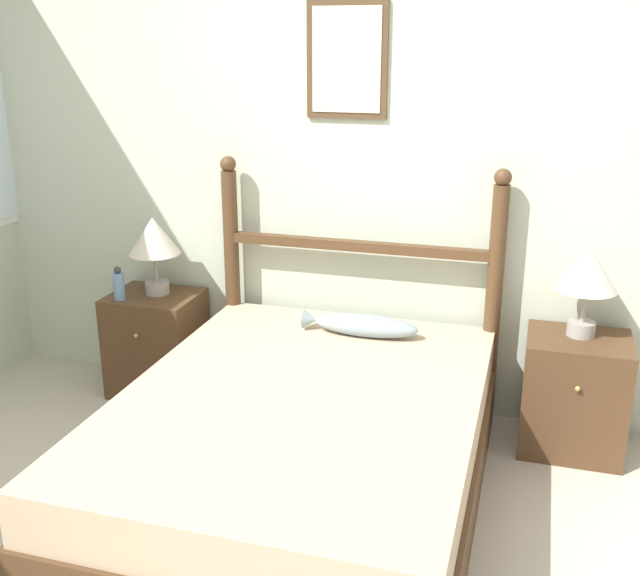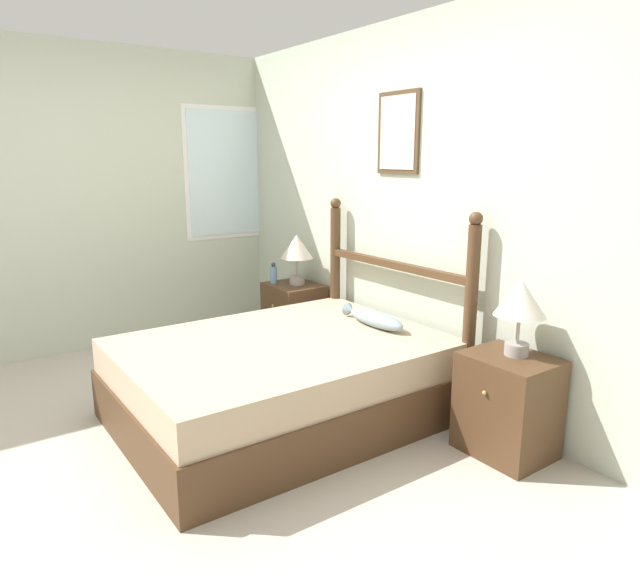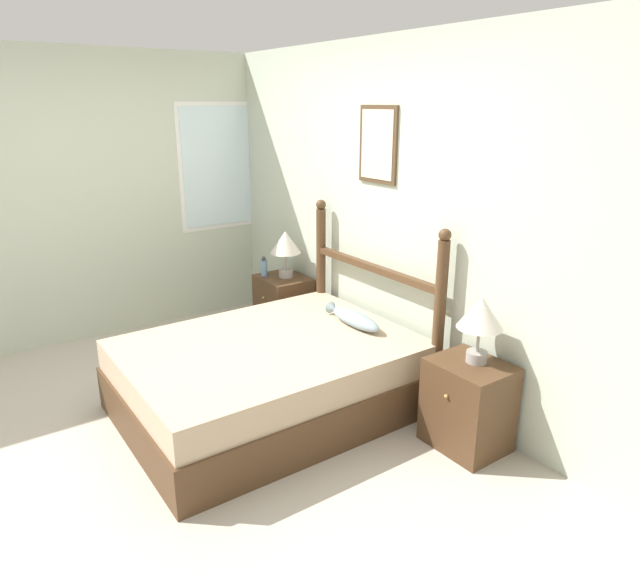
{
  "view_description": "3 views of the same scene",
  "coord_description": "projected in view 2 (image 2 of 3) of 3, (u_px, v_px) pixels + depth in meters",
  "views": [
    {
      "loc": [
        0.88,
        -1.97,
        1.89
      ],
      "look_at": [
        -0.04,
        1.11,
        0.83
      ],
      "focal_mm": 42.0,
      "sensor_mm": 36.0,
      "label": 1
    },
    {
      "loc": [
        2.93,
        -1.09,
        1.64
      ],
      "look_at": [
        0.01,
        0.97,
        0.82
      ],
      "focal_mm": 32.0,
      "sensor_mm": 36.0,
      "label": 2
    },
    {
      "loc": [
        3.19,
        -1.11,
        2.1
      ],
      "look_at": [
        -0.04,
        1.15,
        0.81
      ],
      "focal_mm": 32.0,
      "sensor_mm": 36.0,
      "label": 3
    }
  ],
  "objects": [
    {
      "name": "ground_plane",
      "position": [
        183.0,
        446.0,
        3.32
      ],
      "size": [
        16.0,
        16.0,
        0.0
      ],
      "primitive_type": "plane",
      "color": "#B7AD9E"
    },
    {
      "name": "wall_back",
      "position": [
        407.0,
        210.0,
        4.0
      ],
      "size": [
        6.4,
        0.08,
        2.55
      ],
      "color": "beige",
      "rests_on": "ground_plane"
    },
    {
      "name": "wall_left",
      "position": [
        79.0,
        201.0,
        4.74
      ],
      "size": [
        0.08,
        6.4,
        2.55
      ],
      "color": "beige",
      "rests_on": "ground_plane"
    },
    {
      "name": "bed",
      "position": [
        281.0,
        380.0,
        3.62
      ],
      "size": [
        1.47,
        1.96,
        0.52
      ],
      "color": "#4C331E",
      "rests_on": "ground_plane"
    },
    {
      "name": "headboard",
      "position": [
        393.0,
        291.0,
        4.05
      ],
      "size": [
        1.47,
        0.08,
        1.33
      ],
      "color": "#4C331E",
      "rests_on": "ground_plane"
    },
    {
      "name": "nightstand_left",
      "position": [
        294.0,
        316.0,
        4.95
      ],
      "size": [
        0.47,
        0.42,
        0.57
      ],
      "color": "#4C331E",
      "rests_on": "ground_plane"
    },
    {
      "name": "nightstand_right",
      "position": [
        507.0,
        405.0,
        3.18
      ],
      "size": [
        0.47,
        0.42,
        0.57
      ],
      "color": "#4C331E",
      "rests_on": "ground_plane"
    },
    {
      "name": "table_lamp_left",
      "position": [
        297.0,
        249.0,
        4.82
      ],
      "size": [
        0.28,
        0.28,
        0.43
      ],
      "color": "gray",
      "rests_on": "nightstand_left"
    },
    {
      "name": "table_lamp_right",
      "position": [
        520.0,
        302.0,
        3.07
      ],
      "size": [
        0.28,
        0.28,
        0.43
      ],
      "color": "gray",
      "rests_on": "nightstand_right"
    },
    {
      "name": "bottle",
      "position": [
        274.0,
        274.0,
        4.9
      ],
      "size": [
        0.06,
        0.06,
        0.18
      ],
      "color": "#668CB2",
      "rests_on": "nightstand_left"
    },
    {
      "name": "fish_pillow",
      "position": [
        374.0,
        318.0,
        3.86
      ],
      "size": [
        0.57,
        0.15,
        0.11
      ],
      "color": "#8499A3",
      "rests_on": "bed"
    }
  ]
}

